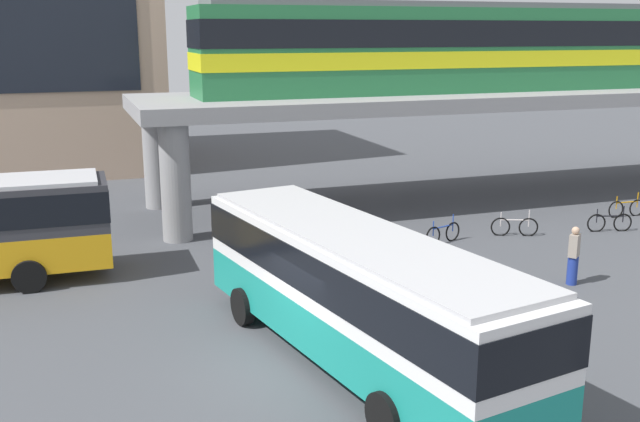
# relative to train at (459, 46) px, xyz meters

# --- Properties ---
(ground_plane) EXTENTS (120.00, 120.00, 0.00)m
(ground_plane) POSITION_rel_train_xyz_m (-12.33, -4.51, -6.91)
(ground_plane) COLOR #47494F
(elevated_platform) EXTENTS (32.37, 7.15, 4.94)m
(elevated_platform) POSITION_rel_train_xyz_m (1.86, -0.00, -2.59)
(elevated_platform) COLOR gray
(elevated_platform) RESTS_ON ground_plane
(train) EXTENTS (23.59, 2.96, 3.84)m
(train) POSITION_rel_train_xyz_m (0.00, 0.00, 0.00)
(train) COLOR #26723F
(train) RESTS_ON elevated_platform
(bus_main) EXTENTS (4.48, 11.32, 3.22)m
(bus_main) POSITION_rel_train_xyz_m (-10.91, -14.73, -4.92)
(bus_main) COLOR teal
(bus_main) RESTS_ON ground_plane
(bicycle_brown) EXTENTS (1.68, 0.72, 1.04)m
(bicycle_brown) POSITION_rel_train_xyz_m (-7.16, -4.82, -6.55)
(bicycle_brown) COLOR black
(bicycle_brown) RESTS_ON ground_plane
(bicycle_blue) EXTENTS (1.71, 0.64, 1.04)m
(bicycle_blue) POSITION_rel_train_xyz_m (-4.03, -6.45, -6.55)
(bicycle_blue) COLOR black
(bicycle_blue) RESTS_ON ground_plane
(bicycle_silver) EXTENTS (1.68, 0.74, 1.04)m
(bicycle_silver) POSITION_rel_train_xyz_m (-0.99, -6.48, -6.55)
(bicycle_silver) COLOR black
(bicycle_silver) RESTS_ON ground_plane
(bicycle_green) EXTENTS (1.78, 0.30, 1.04)m
(bicycle_green) POSITION_rel_train_xyz_m (-8.52, -7.47, -6.55)
(bicycle_green) COLOR black
(bicycle_green) RESTS_ON ground_plane
(bicycle_orange) EXTENTS (1.79, 0.12, 1.04)m
(bicycle_orange) POSITION_rel_train_xyz_m (5.15, -5.50, -6.55)
(bicycle_orange) COLOR black
(bicycle_orange) RESTS_ON ground_plane
(bicycle_black) EXTENTS (1.74, 0.53, 1.04)m
(bicycle_black) POSITION_rel_train_xyz_m (2.84, -7.18, -6.55)
(bicycle_black) COLOR black
(bicycle_black) RESTS_ON ground_plane
(pedestrian_waiting_near_stop) EXTENTS (0.48, 0.45, 1.83)m
(pedestrian_waiting_near_stop) POSITION_rel_train_xyz_m (-2.49, -11.77, -6.04)
(pedestrian_waiting_near_stop) COLOR navy
(pedestrian_waiting_near_stop) RESTS_ON ground_plane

